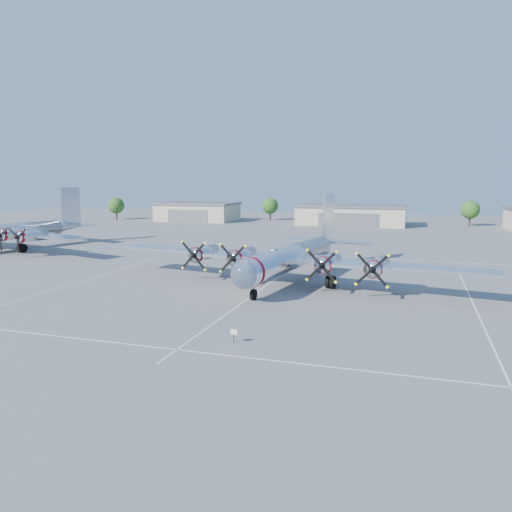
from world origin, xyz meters
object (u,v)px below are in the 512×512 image
(tree_far_west, at_px, (116,206))
(tree_west, at_px, (270,206))
(hangar_center, at_px, (351,215))
(main_bomber_b29, at_px, (293,281))
(hangar_west, at_px, (198,211))
(bomber_west, at_px, (15,249))
(info_placard, at_px, (234,333))
(tree_east, at_px, (470,210))

(tree_far_west, bearing_deg, tree_west, 14.93)
(tree_far_west, height_order, tree_west, same)
(hangar_center, bearing_deg, main_bomber_b29, -88.27)
(hangar_west, height_order, bomber_west, hangar_west)
(main_bomber_b29, bearing_deg, info_placard, -78.69)
(hangar_center, xyz_separation_m, tree_east, (30.00, 6.04, 1.51))
(main_bomber_b29, relative_size, info_placard, 43.88)
(tree_far_west, height_order, tree_east, same)
(hangar_west, distance_m, tree_far_west, 25.36)
(tree_west, distance_m, tree_east, 55.04)
(tree_west, distance_m, main_bomber_b29, 89.79)
(hangar_west, height_order, hangar_center, same)
(main_bomber_b29, xyz_separation_m, info_placard, (1.08, -23.87, 0.73))
(hangar_center, xyz_separation_m, tree_far_west, (-70.00, -3.96, 1.51))
(tree_west, bearing_deg, info_placard, -75.43)
(hangar_west, relative_size, main_bomber_b29, 0.49)
(main_bomber_b29, height_order, bomber_west, bomber_west)
(info_placard, bearing_deg, hangar_center, 100.78)
(tree_far_west, bearing_deg, bomber_west, -72.45)
(tree_far_west, bearing_deg, hangar_center, 3.24)
(hangar_center, distance_m, main_bomber_b29, 77.47)
(tree_east, height_order, info_placard, tree_east)
(hangar_west, relative_size, info_placard, 21.66)
(hangar_west, xyz_separation_m, hangar_center, (45.00, -0.00, -0.00))
(tree_west, distance_m, bomber_west, 77.91)
(hangar_west, bearing_deg, tree_east, 4.60)
(hangar_west, bearing_deg, hangar_center, -0.00)
(hangar_center, relative_size, tree_west, 4.31)
(hangar_west, distance_m, info_placard, 112.26)
(tree_west, xyz_separation_m, main_bomber_b29, (27.34, -85.42, -4.22))
(hangar_center, bearing_deg, info_placard, -88.07)
(hangar_west, xyz_separation_m, info_placard, (48.41, -101.26, -1.98))
(tree_far_west, distance_m, bomber_west, 64.61)
(tree_far_west, bearing_deg, tree_east, 5.71)
(hangar_west, relative_size, hangar_center, 0.79)
(tree_far_west, relative_size, tree_east, 1.00)
(tree_east, distance_m, info_placard, 110.60)
(tree_far_west, bearing_deg, main_bomber_b29, -45.43)
(tree_far_west, distance_m, info_placard, 121.94)
(hangar_center, height_order, bomber_west, hangar_center)
(bomber_west, distance_m, info_placard, 64.79)
(hangar_west, distance_m, bomber_west, 65.73)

